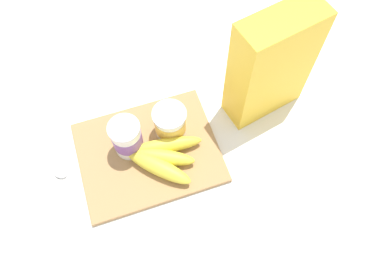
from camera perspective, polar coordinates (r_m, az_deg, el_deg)
ground_plane at (r=0.89m, az=-6.51°, el=-3.87°), size 2.40×2.40×0.00m
cutting_board at (r=0.88m, az=-6.55°, el=-3.69°), size 0.31×0.25×0.01m
cereal_box at (r=0.85m, az=11.82°, el=9.07°), size 0.20×0.11×0.29m
yogurt_cup_front at (r=0.84m, az=-9.78°, el=-1.47°), size 0.07×0.07×0.10m
yogurt_cup_back at (r=0.86m, az=-3.32°, el=0.80°), size 0.08×0.08×0.08m
banana_bunch at (r=0.84m, az=-4.66°, el=-4.31°), size 0.18×0.14×0.04m
spoon at (r=0.92m, az=-20.53°, el=-5.55°), size 0.10×0.11×0.01m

